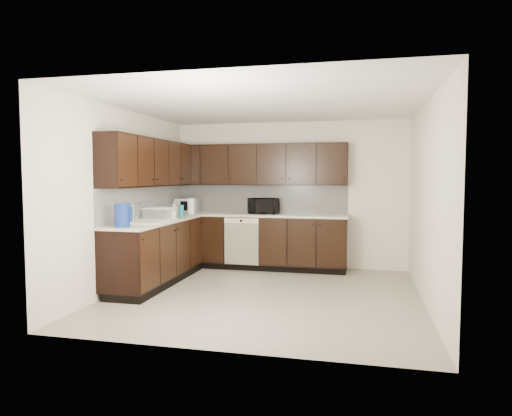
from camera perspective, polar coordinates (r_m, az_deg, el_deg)
The scene contains 20 objects.
floor at distance 6.15m, azimuth 1.17°, elevation -10.83°, with size 4.00×4.00×0.00m, color gray.
ceiling at distance 6.01m, azimuth 1.20°, elevation 12.87°, with size 4.00×4.00×0.00m, color white.
wall_back at distance 7.92m, azimuth 4.17°, elevation 1.65°, with size 4.00×0.02×2.50m, color silver.
wall_left at distance 6.66m, azimuth -15.92°, elevation 1.07°, with size 0.02×4.00×2.50m, color silver.
wall_right at distance 5.87m, azimuth 20.65°, elevation 0.59°, with size 0.02×4.00×2.50m, color silver.
wall_front at distance 4.02m, azimuth -4.70°, elevation -0.62°, with size 4.00×0.02×2.50m, color silver.
lower_cabinets at distance 7.37m, azimuth -4.74°, elevation -5.07°, with size 3.00×2.80×0.90m.
countertop at distance 7.30m, azimuth -4.79°, elevation -1.14°, with size 3.03×2.83×0.04m.
backsplash at distance 7.55m, azimuth -5.82°, elevation 1.00°, with size 3.00×2.80×0.48m.
upper_cabinets at distance 7.39m, azimuth -5.30°, elevation 5.51°, with size 3.00×2.80×0.70m.
dishwasher at distance 7.54m, azimuth -1.83°, elevation -3.82°, with size 0.58×0.04×0.78m.
sink at distance 6.52m, azimuth -13.46°, elevation -2.20°, with size 0.54×0.82×0.42m.
microwave at distance 7.68m, azimuth 0.94°, elevation 0.25°, with size 0.47×0.32×0.26m, color black.
soap_bottle_a at distance 6.81m, azimuth -10.47°, elevation -0.68°, with size 0.08×0.08×0.17m, color gray.
soap_bottle_b at distance 7.58m, azimuth -10.23°, elevation 0.01°, with size 0.09×0.09×0.23m, color gray.
toaster_oven at distance 8.07m, azimuth -8.57°, elevation 0.33°, with size 0.39×0.29×0.24m, color silver.
storage_bin at distance 6.88m, azimuth -11.93°, elevation -0.69°, with size 0.41×0.31×0.16m, color white.
blue_pitcher at distance 5.90m, azimuth -16.37°, elevation -0.87°, with size 0.20×0.20×0.30m, color navy.
teal_tumbler at distance 7.28m, azimuth -9.33°, elevation -0.34°, with size 0.08×0.08×0.18m, color #0B8183.
paper_towel_roll at distance 7.70m, azimuth -8.12°, elevation 0.22°, with size 0.12×0.12×0.26m, color white.
Camera 1 is at (1.22, -5.81, 1.57)m, focal length 32.00 mm.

